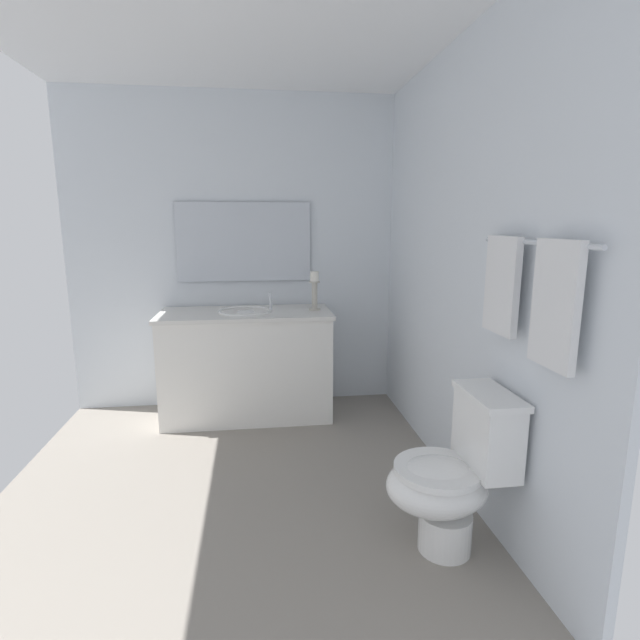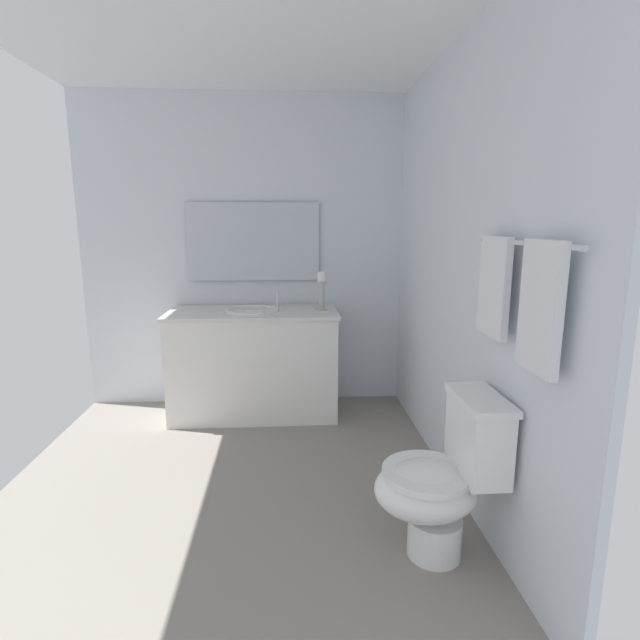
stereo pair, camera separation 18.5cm
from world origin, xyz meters
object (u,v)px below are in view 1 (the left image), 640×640
(sink_basin, at_px, (246,317))
(mirror, at_px, (244,242))
(towel_near_vanity, at_px, (502,285))
(candle_holder_tall, at_px, (315,290))
(towel_bar, at_px, (535,243))
(towel_center, at_px, (555,305))
(vanity_cabinet, at_px, (247,364))
(toilet, at_px, (452,476))

(sink_basin, relative_size, mirror, 0.39)
(mirror, height_order, towel_near_vanity, mirror)
(candle_holder_tall, xyz_separation_m, towel_bar, (1.87, 0.63, 0.43))
(towel_near_vanity, height_order, towel_center, same)
(sink_basin, bearing_deg, mirror, -179.80)
(vanity_cabinet, distance_m, towel_near_vanity, 2.17)
(toilet, bearing_deg, mirror, -155.21)
(towel_near_vanity, bearing_deg, mirror, -149.82)
(mirror, relative_size, toilet, 1.39)
(vanity_cabinet, xyz_separation_m, toilet, (1.73, 0.93, -0.04))
(sink_basin, relative_size, candle_holder_tall, 1.37)
(vanity_cabinet, xyz_separation_m, sink_basin, (0.00, 0.00, 0.37))
(mirror, distance_m, candle_holder_tall, 0.69)
(vanity_cabinet, height_order, towel_center, towel_center)
(toilet, xyz_separation_m, towel_center, (0.32, 0.20, 0.82))
(towel_bar, bearing_deg, vanity_cabinet, -148.26)
(towel_near_vanity, bearing_deg, towel_center, 0.00)
(mirror, bearing_deg, towel_bar, 28.26)
(towel_center, bearing_deg, vanity_cabinet, -151.12)
(sink_basin, distance_m, mirror, 0.61)
(towel_near_vanity, distance_m, towel_center, 0.39)
(mirror, xyz_separation_m, towel_near_vanity, (1.95, 1.13, -0.11))
(candle_holder_tall, height_order, towel_bar, towel_bar)
(mirror, relative_size, candle_holder_tall, 3.56)
(toilet, distance_m, towel_bar, 1.06)
(toilet, bearing_deg, candle_holder_tall, -166.89)
(toilet, height_order, towel_center, towel_center)
(vanity_cabinet, relative_size, sink_basin, 3.20)
(candle_holder_tall, distance_m, towel_bar, 2.01)
(vanity_cabinet, relative_size, towel_near_vanity, 3.07)
(candle_holder_tall, height_order, towel_center, towel_center)
(sink_basin, xyz_separation_m, towel_bar, (1.86, 1.15, 0.62))
(vanity_cabinet, relative_size, toilet, 1.72)
(sink_basin, relative_size, towel_near_vanity, 0.96)
(mirror, bearing_deg, towel_near_vanity, 30.18)
(sink_basin, xyz_separation_m, toilet, (1.73, 0.93, -0.41))
(vanity_cabinet, relative_size, towel_center, 2.80)
(mirror, distance_m, toilet, 2.41)
(mirror, xyz_separation_m, towel_center, (2.33, 1.13, -0.13))
(mirror, height_order, toilet, mirror)
(sink_basin, relative_size, toilet, 0.54)
(towel_near_vanity, bearing_deg, candle_holder_tall, -160.02)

